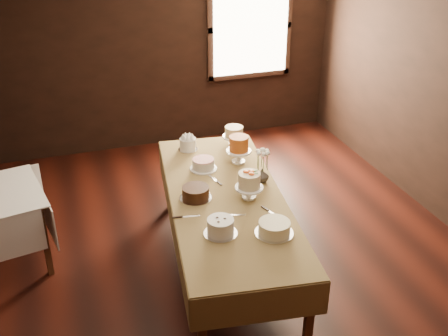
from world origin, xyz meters
TOP-DOWN VIEW (x-y plane):
  - floor at (0.00, 0.00)m, footprint 5.00×6.00m
  - wall_back at (0.00, 3.00)m, footprint 5.00×0.02m
  - window at (1.30, 2.94)m, footprint 1.10×0.05m
  - display_table at (-0.08, -0.10)m, footprint 1.37×2.75m
  - cake_meringue at (-0.16, 0.96)m, footprint 0.25×0.25m
  - cake_speckled at (0.36, 0.94)m, footprint 0.28×0.28m
  - cake_lattice at (-0.13, 0.48)m, footprint 0.30×0.30m
  - cake_caramel at (0.26, 0.52)m, footprint 0.27×0.27m
  - cake_chocolate at (-0.36, -0.05)m, footprint 0.32×0.32m
  - cake_flowers at (0.11, -0.19)m, footprint 0.28×0.28m
  - cake_swirl at (-0.32, -0.67)m, footprint 0.30×0.30m
  - cake_cream at (0.10, -0.80)m, footprint 0.36×0.36m
  - cake_server_a at (-0.09, -0.44)m, footprint 0.24×0.10m
  - cake_server_b at (0.22, -0.53)m, footprint 0.10×0.23m
  - cake_server_c at (-0.09, 0.26)m, footprint 0.08×0.24m
  - cake_server_d at (0.28, 0.11)m, footprint 0.17×0.20m
  - cake_server_e at (-0.47, -0.33)m, footprint 0.24×0.06m
  - flower_vase at (0.34, 0.05)m, footprint 0.15×0.15m
  - flower_bouquet at (0.34, 0.05)m, footprint 0.14×0.14m

SIDE VIEW (x-z plane):
  - floor at x=0.00m, z-range -0.01..0.01m
  - display_table at x=-0.08m, z-range 0.35..1.17m
  - cake_server_a at x=-0.09m, z-range 0.82..0.83m
  - cake_server_b at x=0.22m, z-range 0.82..0.83m
  - cake_server_c at x=-0.09m, z-range 0.82..0.83m
  - cake_server_d at x=0.28m, z-range 0.82..0.83m
  - cake_server_e at x=-0.47m, z-range 0.82..0.83m
  - cake_lattice at x=-0.13m, z-range 0.81..0.92m
  - cake_cream at x=0.10m, z-range 0.81..0.93m
  - cake_chocolate at x=-0.36m, z-range 0.81..0.93m
  - cake_meringue at x=-0.16m, z-range 0.81..0.95m
  - cake_swirl at x=-0.32m, z-range 0.81..0.96m
  - flower_vase at x=0.34m, z-range 0.82..0.95m
  - cake_speckled at x=0.36m, z-range 0.80..1.03m
  - cake_flowers at x=0.11m, z-range 0.80..1.07m
  - cake_caramel at x=0.26m, z-range 0.80..1.10m
  - flower_bouquet at x=0.34m, z-range 0.97..1.17m
  - wall_back at x=0.00m, z-range 0.00..2.80m
  - window at x=1.30m, z-range 0.95..2.25m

